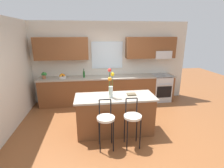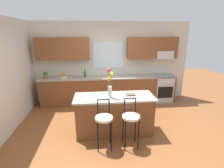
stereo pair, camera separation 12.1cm
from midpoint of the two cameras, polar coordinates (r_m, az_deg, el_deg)
The scene contains 14 objects.
ground_plane at distance 4.49m, azimuth 0.43°, elevation -14.36°, with size 14.00×14.00×0.00m, color brown.
wall_left at distance 4.68m, azimuth -32.93°, elevation 2.08°, with size 0.12×4.60×2.70m, color beige.
back_wall_assembly at distance 5.88m, azimuth -1.88°, elevation 8.73°, with size 5.60×0.50×2.70m.
counter_run at distance 5.84m, azimuth -1.85°, elevation -1.84°, with size 4.56×0.64×0.92m.
sink_faucet at distance 5.83m, azimuth -1.22°, elevation 4.20°, with size 0.02×0.13×0.23m.
oven_range at distance 6.27m, azimuth 15.48°, elevation -1.19°, with size 0.60×0.64×0.92m.
kitchen_island at distance 4.11m, azimuth 0.18°, elevation -10.11°, with size 1.84×0.73×0.92m.
bar_stool_near at distance 3.50m, azimuth -3.10°, elevation -12.04°, with size 0.36×0.36×1.04m.
bar_stool_middle at distance 3.57m, azimuth 5.91°, elevation -11.44°, with size 0.36×0.36×1.04m.
flower_vase at distance 3.76m, azimuth -1.36°, elevation -0.12°, with size 0.15×0.15×0.66m.
cookbook at distance 4.02m, azimuth 5.65°, elevation -3.46°, with size 0.20×0.15×0.03m, color brown.
fruit_bowl_oranges at distance 5.76m, azimuth -16.91°, elevation 2.45°, with size 0.24×0.24×0.16m.
bottle_olive_oil at distance 5.67m, azimuth -10.00°, elevation 3.29°, with size 0.06×0.06×0.28m.
potted_plant_small at distance 5.86m, azimuth -22.36°, elevation 2.81°, with size 0.18×0.12×0.21m.
Camera 1 is at (-0.59, -3.81, 2.31)m, focal length 27.29 mm.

